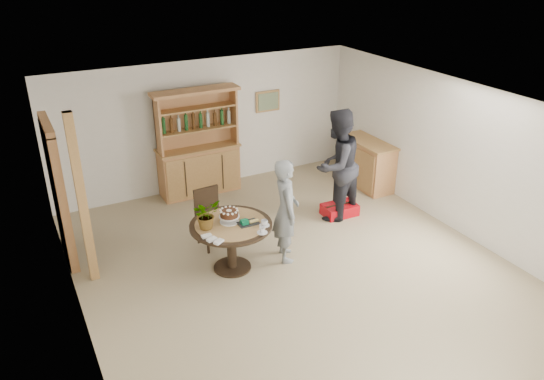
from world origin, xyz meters
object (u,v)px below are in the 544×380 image
Objects in this scene: adult_person at (337,165)px; hutch at (199,159)px; red_suitcase at (340,210)px; teen_boy at (286,210)px; dining_chair at (210,213)px; dining_table at (231,233)px; sideboard at (367,163)px.

hutch is at bearing -69.08° from adult_person.
red_suitcase is (1.86, -2.05, -0.59)m from hutch.
dining_chair is at bearing 60.24° from teen_boy.
adult_person is at bearing -8.55° from dining_chair.
hutch is at bearing 79.20° from dining_table.
teen_boy is (0.86, -0.93, 0.28)m from dining_chair.
sideboard is 1.48m from red_suitcase.
hutch is 3.29m from sideboard.
dining_chair is 1.29m from teen_boy.
dining_chair is 2.43m from red_suitcase.
sideboard is at bearing -42.00° from teen_boy.
sideboard reaches higher than red_suitcase.
teen_boy is (0.85, -0.10, 0.21)m from dining_table.
hutch is 3.34× the size of red_suitcase.
hutch is at bearing 24.18° from teen_boy.
dining_table reaches higher than red_suitcase.
hutch reaches higher than adult_person.
red_suitcase is (0.12, 0.01, -0.88)m from adult_person.
hutch is 1.70× the size of dining_table.
dining_chair is at bearing 178.11° from red_suitcase.
hutch is 1.98m from dining_chair.
sideboard is 3.63m from dining_chair.
teen_boy is 1.86m from red_suitcase.
hutch is 2.84m from red_suitcase.
sideboard is at bearing -167.02° from adult_person.
dining_table is at bearing -100.80° from hutch.
red_suitcase is at bearing -145.34° from sideboard.
dining_table is at bearing -162.40° from red_suitcase.
dining_table is (-3.56, -1.49, 0.13)m from sideboard.
sideboard is 0.78× the size of teen_boy.
red_suitcase is at bearing -45.51° from teen_boy.
hutch reaches higher than dining_chair.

